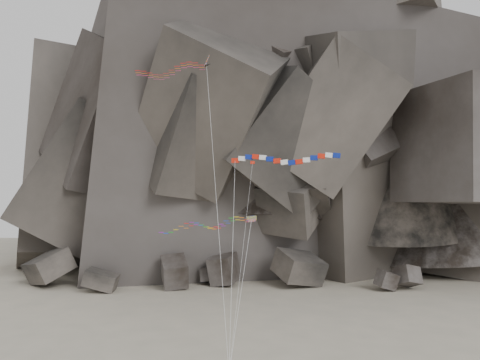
# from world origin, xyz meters

# --- Properties ---
(ground) EXTENTS (260.00, 260.00, 0.00)m
(ground) POSITION_xyz_m (0.00, 0.00, 0.00)
(ground) COLOR #A99D88
(ground) RESTS_ON ground
(headland) EXTENTS (110.00, 70.00, 84.00)m
(headland) POSITION_xyz_m (0.00, 70.00, 42.00)
(headland) COLOR #514942
(headland) RESTS_ON ground
(boulder_field) EXTENTS (77.17, 17.75, 8.70)m
(boulder_field) POSITION_xyz_m (-13.68, 35.93, 2.20)
(boulder_field) COLOR #47423F
(boulder_field) RESTS_ON ground
(delta_kite) EXTENTS (14.16, 14.25, 33.56)m
(delta_kite) POSITION_xyz_m (-7.19, 1.91, 32.98)
(delta_kite) COLOR red
(delta_kite) RESTS_ON ground
(banner_kite) EXTENTS (12.69, 12.93, 21.11)m
(banner_kite) POSITION_xyz_m (7.18, 0.60, 21.78)
(banner_kite) COLOR red
(banner_kite) RESTS_ON ground
(parafoil_kite) EXTENTS (12.30, 13.89, 13.82)m
(parafoil_kite) POSITION_xyz_m (-2.80, 2.27, 14.01)
(parafoil_kite) COLOR #CBC20B
(parafoil_kite) RESTS_ON ground
(pennant_kite) EXTENTS (0.91, 15.33, 20.51)m
(pennant_kite) POSITION_xyz_m (2.95, 0.56, 16.84)
(pennant_kite) COLOR red
(pennant_kite) RESTS_ON ground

